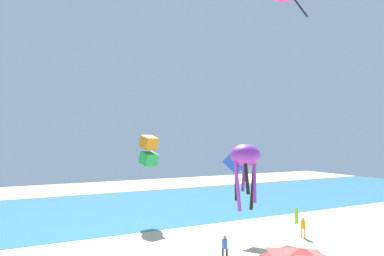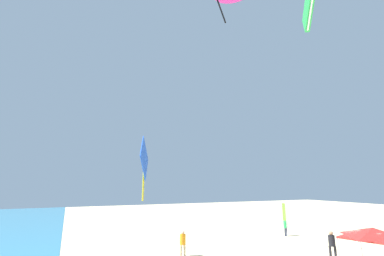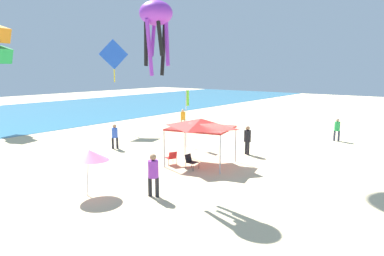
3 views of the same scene
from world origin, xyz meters
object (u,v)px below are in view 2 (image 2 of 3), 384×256
at_px(person_by_tent, 286,226).
at_px(person_beachcomber, 332,242).
at_px(person_far_stroller, 183,241).
at_px(banner_flag, 287,228).
at_px(canopy_tent, 373,233).
at_px(kite_diamond_blue, 144,160).

xyz_separation_m(person_by_tent, person_beachcomber, (-8.08, 3.31, 0.08)).
height_order(person_far_stroller, person_beachcomber, person_beachcomber).
bearing_deg(banner_flag, canopy_tent, -131.38).
height_order(canopy_tent, person_by_tent, canopy_tent).
bearing_deg(kite_diamond_blue, banner_flag, 101.78).
distance_m(person_by_tent, person_beachcomber, 8.73).
xyz_separation_m(canopy_tent, person_by_tent, (11.81, -4.28, -1.37)).
bearing_deg(canopy_tent, person_beachcomber, -14.69).
distance_m(canopy_tent, banner_flag, 4.88).
distance_m(canopy_tent, person_by_tent, 12.63).
distance_m(banner_flag, person_by_tent, 11.78).
relative_size(banner_flag, person_by_tent, 2.36).
xyz_separation_m(banner_flag, person_far_stroller, (5.62, 4.96, -1.39)).
bearing_deg(canopy_tent, banner_flag, 48.62).
bearing_deg(person_by_tent, person_beachcomber, -127.84).
distance_m(person_by_tent, kite_diamond_blue, 19.48).
xyz_separation_m(person_by_tent, kite_diamond_blue, (-7.29, 17.18, 5.59)).
bearing_deg(canopy_tent, person_far_stroller, 44.25).
bearing_deg(kite_diamond_blue, person_beachcomber, 106.46).
bearing_deg(person_beachcomber, canopy_tent, 113.09).
xyz_separation_m(banner_flag, kite_diamond_blue, (1.29, 9.24, 4.15)).
xyz_separation_m(canopy_tent, person_far_stroller, (8.85, 8.62, -1.32)).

